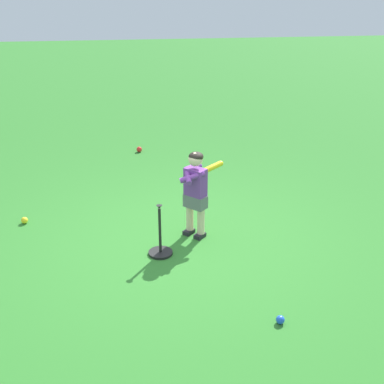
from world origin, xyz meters
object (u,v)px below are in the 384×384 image
at_px(play_ball_midfield, 200,166).
at_px(play_ball_near_batter, 139,149).
at_px(play_ball_by_bucket, 280,320).
at_px(child_batter, 196,187).
at_px(play_ball_far_left, 25,220).
at_px(batting_tee, 160,246).

bearing_deg(play_ball_midfield, play_ball_near_batter, 135.37).
bearing_deg(play_ball_midfield, play_ball_by_bucket, -88.21).
bearing_deg(play_ball_by_bucket, play_ball_near_batter, 102.20).
relative_size(child_batter, play_ball_by_bucket, 13.21).
xyz_separation_m(child_batter, play_ball_midfield, (0.40, 2.29, -0.61)).
bearing_deg(play_ball_far_left, play_ball_midfield, 33.38).
bearing_deg(batting_tee, play_ball_midfield, 72.10).
xyz_separation_m(play_ball_far_left, batting_tee, (1.68, -1.01, 0.06)).
height_order(play_ball_by_bucket, batting_tee, batting_tee).
height_order(child_batter, batting_tee, child_batter).
bearing_deg(play_ball_by_bucket, batting_tee, 125.35).
bearing_deg(play_ball_far_left, play_ball_near_batter, 58.91).
bearing_deg(play_ball_far_left, child_batter, -15.87).
distance_m(play_ball_by_bucket, play_ball_near_batter, 5.17).
xyz_separation_m(play_ball_by_bucket, batting_tee, (-1.00, 1.41, 0.06)).
bearing_deg(play_ball_near_batter, child_batter, -80.16).
distance_m(play_ball_near_batter, batting_tee, 3.65).
height_order(child_batter, play_ball_by_bucket, child_batter).
relative_size(play_ball_far_left, play_ball_midfield, 1.17).
relative_size(play_ball_far_left, batting_tee, 0.14).
bearing_deg(play_ball_midfield, batting_tee, -107.90).
distance_m(child_batter, play_ball_by_bucket, 1.98).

